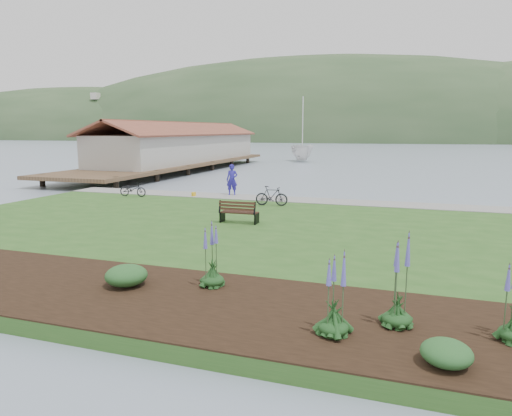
{
  "coord_description": "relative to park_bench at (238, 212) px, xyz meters",
  "views": [
    {
      "loc": [
        4.57,
        -19.3,
        4.52
      ],
      "look_at": [
        -1.38,
        -1.55,
        1.3
      ],
      "focal_mm": 32.0,
      "sensor_mm": 36.0,
      "label": 1
    }
  ],
  "objects": [
    {
      "name": "ground",
      "position": [
        2.52,
        0.61,
        -0.92
      ],
      "size": [
        600.0,
        600.0,
        0.0
      ],
      "primitive_type": "plane",
      "color": "gray",
      "rests_on": "ground"
    },
    {
      "name": "shrub_1",
      "position": [
        7.89,
        -10.59,
        -0.26
      ],
      "size": [
        0.89,
        0.89,
        0.45
      ],
      "primitive_type": "ellipsoid",
      "color": "#1E4C21",
      "rests_on": "garden_bed"
    },
    {
      "name": "echium_0",
      "position": [
        5.82,
        -10.01,
        0.19
      ],
      "size": [
        0.62,
        0.62,
        1.82
      ],
      "color": "#153A16",
      "rests_on": "garden_bed"
    },
    {
      "name": "bicycle_b",
      "position": [
        0.04,
        5.05,
        0.02
      ],
      "size": [
        0.67,
        1.82,
        1.08
      ],
      "primitive_type": "imported",
      "rotation": [
        0.0,
        0.0,
        1.66
      ],
      "color": "black",
      "rests_on": "lawn"
    },
    {
      "name": "garden_bed",
      "position": [
        5.52,
        -9.19,
        -0.5
      ],
      "size": [
        24.0,
        4.4,
        0.04
      ],
      "primitive_type": "cube",
      "color": "black",
      "rests_on": "lawn"
    },
    {
      "name": "far_hillside",
      "position": [
        22.52,
        170.61,
        -0.92
      ],
      "size": [
        580.0,
        80.0,
        38.0
      ],
      "primitive_type": null,
      "color": "#2F4A2A",
      "rests_on": "ground"
    },
    {
      "name": "bicycle_a",
      "position": [
        -9.18,
        5.63,
        -0.05
      ],
      "size": [
        0.7,
        1.82,
        0.94
      ],
      "primitive_type": "imported",
      "rotation": [
        0.0,
        0.0,
        1.62
      ],
      "color": "black",
      "rests_on": "lawn"
    },
    {
      "name": "pier_pavilion",
      "position": [
        -17.48,
        28.13,
        1.72
      ],
      "size": [
        8.0,
        36.0,
        5.4
      ],
      "color": "#4C3826",
      "rests_on": "ground"
    },
    {
      "name": "pannier",
      "position": [
        -5.59,
        6.86,
        -0.39
      ],
      "size": [
        0.22,
        0.28,
        0.27
      ],
      "primitive_type": "cube",
      "rotation": [
        0.0,
        0.0,
        -0.25
      ],
      "color": "yellow",
      "rests_on": "lawn"
    },
    {
      "name": "echium_1",
      "position": [
        7.02,
        -9.17,
        0.38
      ],
      "size": [
        0.62,
        0.62,
        2.24
      ],
      "color": "#153A16",
      "rests_on": "garden_bed"
    },
    {
      "name": "echium_4",
      "position": [
        2.33,
        -8.11,
        0.28
      ],
      "size": [
        0.62,
        0.62,
        2.03
      ],
      "color": "#153A16",
      "rests_on": "garden_bed"
    },
    {
      "name": "shrub_0",
      "position": [
        0.15,
        -8.81,
        -0.2
      ],
      "size": [
        1.11,
        1.11,
        0.55
      ],
      "primitive_type": "ellipsoid",
      "color": "#1E4C21",
      "rests_on": "garden_bed"
    },
    {
      "name": "park_bench",
      "position": [
        0.0,
        0.0,
        0.0
      ],
      "size": [
        1.71,
        0.71,
        1.05
      ],
      "rotation": [
        0.0,
        0.0,
        0.01
      ],
      "color": "black",
      "rests_on": "lawn"
    },
    {
      "name": "person",
      "position": [
        -3.5,
        8.11,
        0.64
      ],
      "size": [
        0.91,
        0.69,
        2.32
      ],
      "primitive_type": "imported",
      "rotation": [
        0.0,
        0.0,
        0.14
      ],
      "color": "#2A229C",
      "rests_on": "lawn"
    },
    {
      "name": "shoreline_path",
      "position": [
        2.52,
        7.51,
        -0.51
      ],
      "size": [
        34.0,
        2.2,
        0.03
      ],
      "primitive_type": "cube",
      "color": "gray",
      "rests_on": "lawn"
    },
    {
      "name": "sailboat",
      "position": [
        -7.58,
        46.06,
        -0.92
      ],
      "size": [
        15.2,
        15.28,
        29.28
      ],
      "primitive_type": "imported",
      "rotation": [
        0.0,
        0.0,
        0.51
      ],
      "color": "silver",
      "rests_on": "ground"
    },
    {
      "name": "lawn",
      "position": [
        2.52,
        -1.39,
        -0.72
      ],
      "size": [
        34.0,
        20.0,
        0.4
      ],
      "primitive_type": "cube",
      "color": "#29521D",
      "rests_on": "ground"
    }
  ]
}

